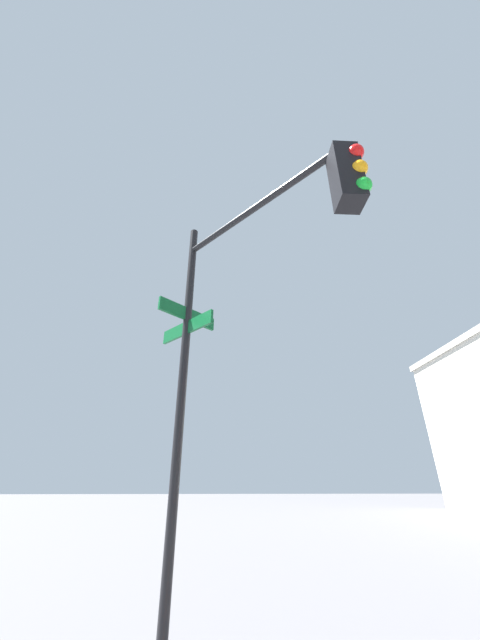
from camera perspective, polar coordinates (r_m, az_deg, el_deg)
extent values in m
cylinder|color=black|center=(4.55, -9.99, -11.66)|extent=(0.12, 0.12, 5.38)
cylinder|color=black|center=(4.84, 2.32, 18.57)|extent=(1.99, 1.89, 0.09)
cube|color=black|center=(4.04, 17.83, 22.42)|extent=(0.28, 0.28, 0.80)
sphere|color=red|center=(4.20, 19.31, 25.56)|extent=(0.18, 0.18, 0.18)
sphere|color=orange|center=(4.01, 19.87, 23.32)|extent=(0.18, 0.18, 0.18)
sphere|color=green|center=(3.83, 20.48, 20.85)|extent=(0.18, 0.18, 0.18)
cube|color=#0F5128|center=(4.85, -9.18, -1.35)|extent=(0.83, 0.79, 0.20)
cube|color=#0F5128|center=(4.95, -9.00, 0.96)|extent=(0.72, 0.75, 0.20)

